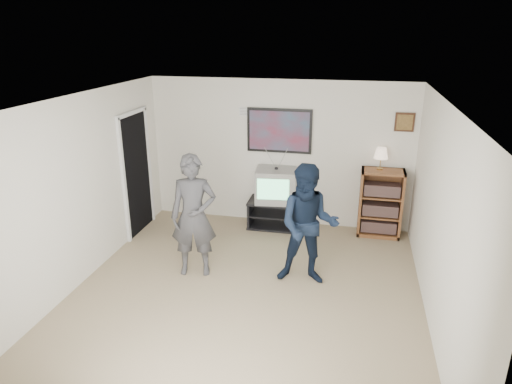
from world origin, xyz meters
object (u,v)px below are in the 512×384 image
at_px(crt_television, 276,185).
at_px(bookshelf, 380,203).
at_px(media_stand, 277,214).
at_px(person_tall, 194,216).
at_px(person_short, 308,225).

relative_size(crt_television, bookshelf, 0.59).
relative_size(media_stand, person_tall, 0.56).
xyz_separation_m(media_stand, crt_television, (-0.02, 0.00, 0.52)).
xyz_separation_m(crt_television, bookshelf, (1.74, 0.05, -0.20)).
bearing_deg(bookshelf, crt_television, -178.35).
distance_m(bookshelf, person_tall, 3.17).
bearing_deg(person_tall, bookshelf, 22.93).
height_order(media_stand, bookshelf, bookshelf).
height_order(crt_television, person_tall, person_tall).
bearing_deg(media_stand, person_short, -67.87).
relative_size(person_tall, person_short, 1.04).
distance_m(bookshelf, person_short, 2.04).
xyz_separation_m(media_stand, person_short, (0.71, -1.70, 0.59)).
bearing_deg(bookshelf, person_short, -119.84).
xyz_separation_m(crt_television, person_tall, (-0.82, -1.80, 0.10)).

